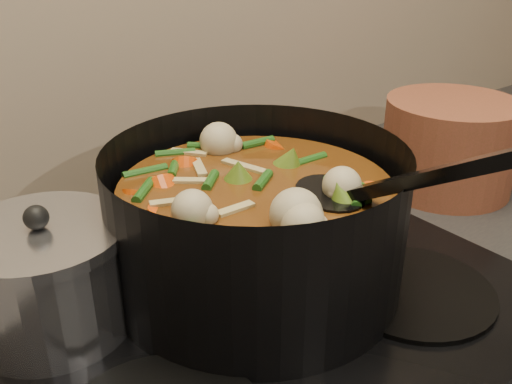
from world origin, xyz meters
TOP-DOWN VIEW (x-y plane):
  - stovetop at (0.00, 1.93)m, footprint 0.62×0.54m
  - stockpot at (0.04, 1.93)m, footprint 0.37×0.46m
  - saucepan at (-0.18, 1.99)m, footprint 0.17×0.17m
  - terracotta_crock at (0.46, 1.98)m, footprint 0.25×0.25m

SIDE VIEW (x-z plane):
  - stovetop at x=0.00m, z-range 0.91..0.93m
  - terracotta_crock at x=0.46m, z-range 0.91..1.06m
  - saucepan at x=-0.18m, z-range 0.92..1.06m
  - stockpot at x=0.04m, z-range 0.89..1.13m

